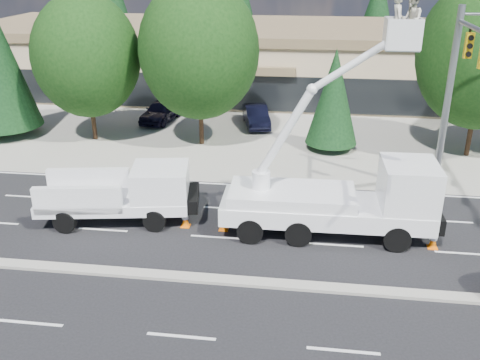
# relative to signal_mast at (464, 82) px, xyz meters

# --- Properties ---
(ground) EXTENTS (140.00, 140.00, 0.00)m
(ground) POSITION_rel_signal_mast_xyz_m (-10.03, -7.04, -6.06)
(ground) COLOR black
(ground) RESTS_ON ground
(concrete_apron) EXTENTS (140.00, 22.00, 0.01)m
(concrete_apron) POSITION_rel_signal_mast_xyz_m (-10.03, 12.96, -6.05)
(concrete_apron) COLOR gray
(concrete_apron) RESTS_ON ground
(road_median) EXTENTS (120.00, 0.55, 0.12)m
(road_median) POSITION_rel_signal_mast_xyz_m (-10.03, -7.04, -6.00)
(road_median) COLOR gray
(road_median) RESTS_ON ground
(strip_mall) EXTENTS (50.40, 15.40, 5.50)m
(strip_mall) POSITION_rel_signal_mast_xyz_m (-10.03, 22.93, -3.23)
(strip_mall) COLOR tan
(strip_mall) RESTS_ON ground
(tree_front_c) EXTENTS (6.54, 6.54, 9.07)m
(tree_front_c) POSITION_rel_signal_mast_xyz_m (-20.03, 7.96, -0.75)
(tree_front_c) COLOR #332114
(tree_front_c) RESTS_ON ground
(tree_front_d) EXTENTS (7.14, 7.14, 9.91)m
(tree_front_d) POSITION_rel_signal_mast_xyz_m (-13.03, 7.96, -0.26)
(tree_front_d) COLOR #332114
(tree_front_d) RESTS_ON ground
(tree_front_e) EXTENTS (3.10, 3.10, 6.11)m
(tree_front_e) POSITION_rel_signal_mast_xyz_m (-5.03, 7.96, -2.78)
(tree_front_e) COLOR #332114
(tree_front_e) RESTS_ON ground
(tree_back_a) EXTENTS (5.27, 5.27, 10.40)m
(tree_back_a) POSITION_rel_signal_mast_xyz_m (-28.03, 34.96, -0.48)
(tree_back_a) COLOR #332114
(tree_back_a) RESTS_ON ground
(tree_back_b) EXTENTS (4.80, 4.80, 9.46)m
(tree_back_b) POSITION_rel_signal_mast_xyz_m (-14.03, 34.96, -0.98)
(tree_back_b) COLOR #332114
(tree_back_b) RESTS_ON ground
(tree_back_c) EXTENTS (4.97, 4.97, 9.79)m
(tree_back_c) POSITION_rel_signal_mast_xyz_m (-0.03, 34.96, -0.80)
(tree_back_c) COLOR #332114
(tree_back_c) RESTS_ON ground
(signal_mast) EXTENTS (2.76, 10.16, 9.00)m
(signal_mast) POSITION_rel_signal_mast_xyz_m (0.00, 0.00, 0.00)
(signal_mast) COLOR gray
(signal_mast) RESTS_ON ground
(utility_pickup) EXTENTS (6.85, 3.45, 2.51)m
(utility_pickup) POSITION_rel_signal_mast_xyz_m (-14.29, -2.76, -5.02)
(utility_pickup) COLOR white
(utility_pickup) RESTS_ON ground
(bucket_truck) EXTENTS (8.78, 2.98, 9.86)m
(bucket_truck) POSITION_rel_signal_mast_xyz_m (-4.76, -2.83, -3.99)
(bucket_truck) COLOR white
(bucket_truck) RESTS_ON ground
(traffic_cone_b) EXTENTS (0.40, 0.40, 0.70)m
(traffic_cone_b) POSITION_rel_signal_mast_xyz_m (-11.55, -3.04, -5.72)
(traffic_cone_b) COLOR orange
(traffic_cone_b) RESTS_ON ground
(traffic_cone_c) EXTENTS (0.40, 0.40, 0.70)m
(traffic_cone_c) POSITION_rel_signal_mast_xyz_m (-9.84, -3.12, -5.72)
(traffic_cone_c) COLOR orange
(traffic_cone_c) RESTS_ON ground
(traffic_cone_d) EXTENTS (0.40, 0.40, 0.70)m
(traffic_cone_d) POSITION_rel_signal_mast_xyz_m (-1.17, -3.53, -5.72)
(traffic_cone_d) COLOR orange
(traffic_cone_d) RESTS_ON ground
(parked_car_west) EXTENTS (2.52, 4.72, 1.53)m
(parked_car_west) POSITION_rel_signal_mast_xyz_m (-16.85, 12.45, -5.29)
(parked_car_west) COLOR black
(parked_car_west) RESTS_ON ground
(parked_car_east) EXTENTS (2.46, 4.51, 1.41)m
(parked_car_east) POSITION_rel_signal_mast_xyz_m (-10.03, 12.19, -5.35)
(parked_car_east) COLOR black
(parked_car_east) RESTS_ON ground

